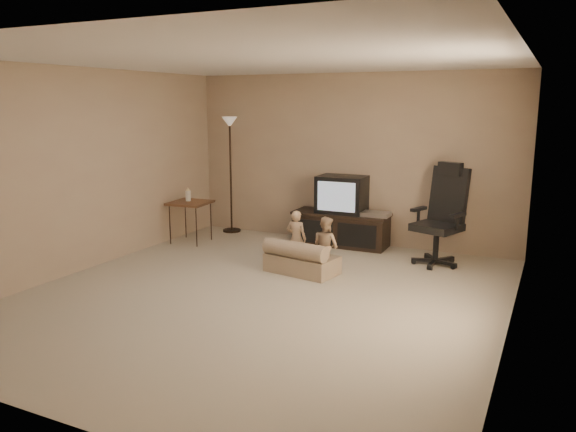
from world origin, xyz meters
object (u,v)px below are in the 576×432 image
Objects in this scene: toddler_left at (296,239)px; toddler_right at (326,246)px; office_chair at (440,228)px; child_sofa at (300,260)px; tv_stand at (342,217)px; side_table at (190,203)px; floor_lamp at (230,149)px.

toddler_right is (0.46, -0.14, -0.01)m from toddler_left.
office_chair is at bearing -154.01° from toddler_left.
office_chair reaches higher than toddler_right.
toddler_left is at bearing 6.42° from toddler_right.
office_chair is at bearing 48.46° from child_sofa.
child_sofa is 0.36m from toddler_left.
toddler_right is (0.33, -1.44, -0.07)m from tv_stand.
toddler_left reaches higher than toddler_right.
side_table is (-3.61, -0.44, 0.12)m from office_chair.
office_chair reaches higher than side_table.
floor_lamp reaches higher than office_chair.
floor_lamp is at bearing -40.53° from toddler_left.
toddler_left is at bearing -96.80° from tv_stand.
tv_stand is at bearing 21.00° from side_table.
side_table is at bearing 170.69° from child_sofa.
floor_lamp is at bearing 150.33° from child_sofa.
tv_stand is at bearing -53.34° from toddler_right.
child_sofa is 0.37m from toddler_right.
tv_stand is 1.97× the size of toddler_left.
office_chair is 1.83× the size of toddler_right.
floor_lamp is at bearing 77.96° from side_table.
side_table reaches higher than toddler_left.
side_table is 2.54m from toddler_right.
office_chair is at bearing -7.10° from floor_lamp.
floor_lamp reaches higher than toddler_left.
toddler_right is at bearing -14.32° from side_table.
toddler_left is at bearing -36.93° from floor_lamp.
office_chair is 1.58× the size of side_table.
child_sofa is 1.29× the size of toddler_right.
tv_stand reaches higher than toddler_left.
office_chair is at bearing -113.82° from toddler_right.
floor_lamp is 2.57× the size of toddler_right.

